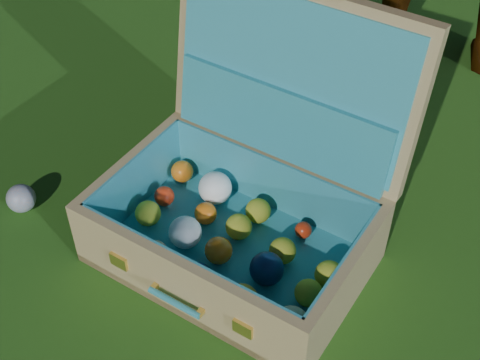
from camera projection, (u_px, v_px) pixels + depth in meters
The scene contains 3 objects.
ground at pixel (263, 210), 1.68m from camera, with size 60.00×60.00×0.00m, color #215114.
stray_ball at pixel (21, 198), 1.66m from camera, with size 0.07×0.07×0.07m, color teal.
suitcase at pixel (251, 188), 1.50m from camera, with size 0.72×0.66×0.57m.
Camera 1 is at (0.22, -1.14, 1.21)m, focal length 50.00 mm.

